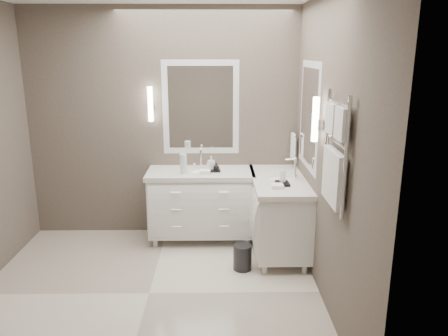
{
  "coord_description": "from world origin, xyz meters",
  "views": [
    {
      "loc": [
        0.65,
        -3.65,
        2.19
      ],
      "look_at": [
        0.71,
        0.7,
        1.02
      ],
      "focal_mm": 35.0,
      "sensor_mm": 36.0,
      "label": 1
    }
  ],
  "objects_px": {
    "towel_ladder": "(335,158)",
    "waste_bin": "(242,257)",
    "vanity_back": "(201,201)",
    "vanity_right": "(279,210)"
  },
  "relations": [
    {
      "from": "waste_bin",
      "to": "towel_ladder",
      "type": "bearing_deg",
      "value": -52.88
    },
    {
      "from": "towel_ladder",
      "to": "waste_bin",
      "type": "distance_m",
      "value": 1.66
    },
    {
      "from": "vanity_right",
      "to": "waste_bin",
      "type": "xyz_separation_m",
      "value": [
        -0.43,
        -0.44,
        -0.35
      ]
    },
    {
      "from": "vanity_back",
      "to": "vanity_right",
      "type": "xyz_separation_m",
      "value": [
        0.88,
        -0.33,
        0.0
      ]
    },
    {
      "from": "vanity_back",
      "to": "waste_bin",
      "type": "bearing_deg",
      "value": -59.56
    },
    {
      "from": "towel_ladder",
      "to": "waste_bin",
      "type": "xyz_separation_m",
      "value": [
        -0.65,
        0.86,
        -1.26
      ]
    },
    {
      "from": "towel_ladder",
      "to": "waste_bin",
      "type": "height_order",
      "value": "towel_ladder"
    },
    {
      "from": "towel_ladder",
      "to": "vanity_back",
      "type": "bearing_deg",
      "value": 124.1
    },
    {
      "from": "vanity_back",
      "to": "towel_ladder",
      "type": "relative_size",
      "value": 1.38
    },
    {
      "from": "vanity_right",
      "to": "towel_ladder",
      "type": "distance_m",
      "value": 1.6
    }
  ]
}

